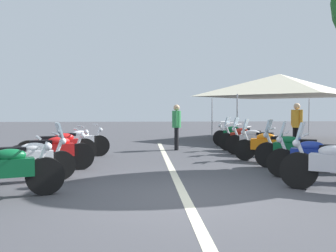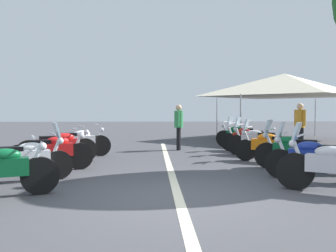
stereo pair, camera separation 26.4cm
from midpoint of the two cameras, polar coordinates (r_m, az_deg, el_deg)
name	(u,v)px [view 2 (the right image)]	position (r m, az deg, el deg)	size (l,w,h in m)	color
ground_plane	(179,199)	(6.14, 2.93, -11.16)	(80.00, 80.00, 0.00)	#424247
lane_centre_stripe	(169,166)	(9.57, 1.00, -6.20)	(13.27, 0.16, 0.01)	beige
motorcycle_left_row_1	(24,159)	(7.97, -20.39, -4.83)	(1.02, 1.89, 1.19)	black
motorcycle_left_row_2	(51,152)	(9.20, -16.78, -3.79)	(0.90, 1.96, 1.00)	black
motorcycle_left_row_3	(58,146)	(10.43, -15.79, -3.03)	(1.07, 2.00, 1.01)	black
motorcycle_left_row_4	(76,142)	(11.69, -13.26, -2.42)	(0.98, 2.08, 1.01)	black
motorcycle_right_row_1	(317,158)	(8.25, 22.76, -4.57)	(1.15, 1.98, 1.20)	black
motorcycle_right_row_2	(294,151)	(9.48, 19.57, -3.61)	(1.20, 1.75, 1.21)	black
motorcycle_right_row_3	(272,146)	(10.72, 16.36, -2.92)	(1.16, 1.97, 1.19)	black
motorcycle_right_row_4	(259,141)	(12.08, 14.35, -2.25)	(1.20, 1.89, 1.21)	black
motorcycle_right_row_5	(248,138)	(13.15, 12.75, -1.86)	(1.29, 1.79, 1.21)	black
motorcycle_right_row_6	(240,136)	(14.64, 11.50, -1.45)	(1.26, 1.74, 1.00)	black
bystander_0	(300,123)	(13.64, 20.11, 0.40)	(0.50, 0.32, 1.69)	black
bystander_2	(179,124)	(13.37, 2.21, 0.38)	(0.52, 0.32, 1.64)	black
event_tent	(284,85)	(18.90, 17.82, 6.01)	(6.19, 6.19, 3.20)	beige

